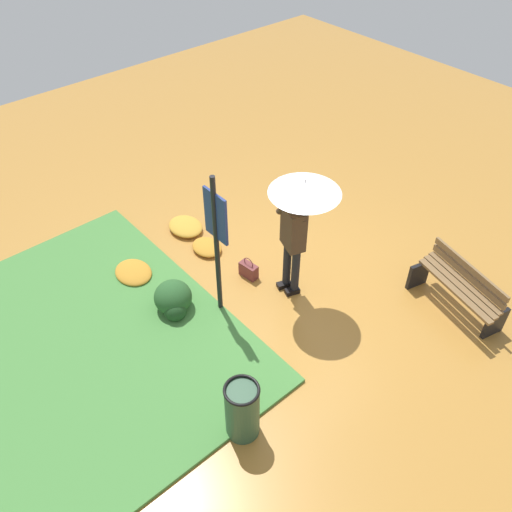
{
  "coord_description": "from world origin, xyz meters",
  "views": [
    {
      "loc": [
        4.0,
        -4.35,
        5.79
      ],
      "look_at": [
        -0.19,
        -0.72,
        0.85
      ],
      "focal_mm": 37.41,
      "sensor_mm": 36.0,
      "label": 1
    }
  ],
  "objects": [
    {
      "name": "ground_plane",
      "position": [
        0.0,
        0.0,
        0.0
      ],
      "size": [
        18.0,
        18.0,
        0.0
      ],
      "primitive_type": "plane",
      "color": "#B27A33"
    },
    {
      "name": "grass_verge",
      "position": [
        -1.05,
        -3.22,
        0.03
      ],
      "size": [
        4.8,
        4.0,
        0.05
      ],
      "color": "#47843D",
      "rests_on": "ground_plane"
    },
    {
      "name": "person_with_umbrella",
      "position": [
        0.07,
        -0.18,
        1.55
      ],
      "size": [
        0.96,
        0.96,
        2.04
      ],
      "color": "black",
      "rests_on": "ground_plane"
    },
    {
      "name": "info_sign_post",
      "position": [
        -0.37,
        -1.24,
        1.44
      ],
      "size": [
        0.44,
        0.07,
        2.3
      ],
      "color": "black",
      "rests_on": "ground_plane"
    },
    {
      "name": "handbag",
      "position": [
        -0.63,
        -0.49,
        0.13
      ],
      "size": [
        0.32,
        0.18,
        0.37
      ],
      "color": "brown",
      "rests_on": "ground_plane"
    },
    {
      "name": "park_bench",
      "position": [
        1.84,
        1.36,
        0.4
      ],
      "size": [
        1.43,
        0.7,
        0.75
      ],
      "color": "black",
      "rests_on": "ground_plane"
    },
    {
      "name": "trash_bin",
      "position": [
        1.34,
        -2.26,
        0.42
      ],
      "size": [
        0.42,
        0.42,
        0.83
      ],
      "color": "#2D5138",
      "rests_on": "ground_plane"
    },
    {
      "name": "shrub_cluster",
      "position": [
        -0.78,
        -1.78,
        0.23
      ],
      "size": [
        0.6,
        0.55,
        0.49
      ],
      "color": "#285628",
      "rests_on": "ground_plane"
    },
    {
      "name": "leaf_pile_near_person",
      "position": [
        -2.22,
        -0.56,
        0.07
      ],
      "size": [
        0.66,
        0.53,
        0.15
      ],
      "color": "gold",
      "rests_on": "ground_plane"
    },
    {
      "name": "leaf_pile_by_bench",
      "position": [
        -1.81,
        -1.85,
        0.07
      ],
      "size": [
        0.66,
        0.53,
        0.15
      ],
      "color": "#C68428",
      "rests_on": "ground_plane"
    },
    {
      "name": "leaf_pile_far_path",
      "position": [
        -1.56,
        -0.61,
        0.06
      ],
      "size": [
        0.55,
        0.44,
        0.12
      ],
      "color": "#C68428",
      "rests_on": "ground_plane"
    }
  ]
}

